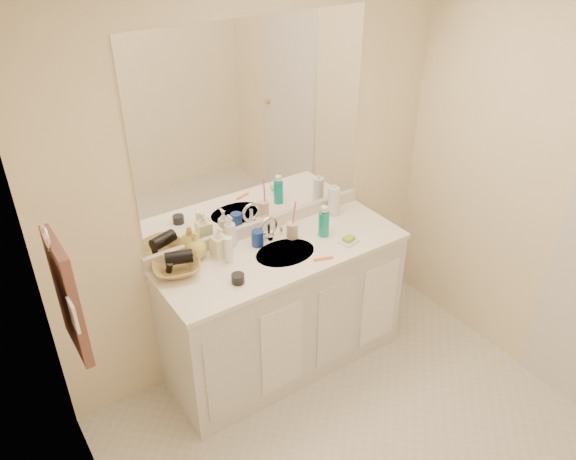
# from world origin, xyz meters

# --- Properties ---
(ceiling) EXTENTS (2.60, 2.60, 0.02)m
(ceiling) POSITION_xyz_m (0.00, 0.00, 2.40)
(ceiling) COLOR white
(ceiling) RESTS_ON wall_back
(wall_back) EXTENTS (2.60, 0.02, 2.40)m
(wall_back) POSITION_xyz_m (0.00, 1.30, 1.20)
(wall_back) COLOR #F8E8C2
(wall_back) RESTS_ON floor
(wall_left) EXTENTS (0.02, 2.60, 2.40)m
(wall_left) POSITION_xyz_m (-1.30, 0.00, 1.20)
(wall_left) COLOR #F8E8C2
(wall_left) RESTS_ON floor
(vanity_cabinet) EXTENTS (1.50, 0.55, 0.85)m
(vanity_cabinet) POSITION_xyz_m (0.00, 1.02, 0.42)
(vanity_cabinet) COLOR silver
(vanity_cabinet) RESTS_ON floor
(countertop) EXTENTS (1.52, 0.57, 0.03)m
(countertop) POSITION_xyz_m (0.00, 1.02, 0.86)
(countertop) COLOR white
(countertop) RESTS_ON vanity_cabinet
(backsplash) EXTENTS (1.52, 0.03, 0.08)m
(backsplash) POSITION_xyz_m (0.00, 1.29, 0.92)
(backsplash) COLOR silver
(backsplash) RESTS_ON countertop
(sink_basin) EXTENTS (0.37, 0.37, 0.02)m
(sink_basin) POSITION_xyz_m (0.00, 1.00, 0.87)
(sink_basin) COLOR beige
(sink_basin) RESTS_ON countertop
(faucet) EXTENTS (0.02, 0.02, 0.11)m
(faucet) POSITION_xyz_m (0.00, 1.18, 0.94)
(faucet) COLOR silver
(faucet) RESTS_ON countertop
(mirror) EXTENTS (1.48, 0.01, 1.20)m
(mirror) POSITION_xyz_m (0.00, 1.29, 1.56)
(mirror) COLOR white
(mirror) RESTS_ON wall_back
(blue_mug) EXTENTS (0.10, 0.10, 0.10)m
(blue_mug) POSITION_xyz_m (-0.09, 1.16, 0.93)
(blue_mug) COLOR navy
(blue_mug) RESTS_ON countertop
(tan_cup) EXTENTS (0.08, 0.08, 0.10)m
(tan_cup) POSITION_xyz_m (0.13, 1.12, 0.93)
(tan_cup) COLOR beige
(tan_cup) RESTS_ON countertop
(toothbrush) EXTENTS (0.02, 0.04, 0.20)m
(toothbrush) POSITION_xyz_m (0.14, 1.12, 1.03)
(toothbrush) COLOR #F741A4
(toothbrush) RESTS_ON tan_cup
(mouthwash_bottle) EXTENTS (0.08, 0.08, 0.16)m
(mouthwash_bottle) POSITION_xyz_m (0.30, 1.03, 0.96)
(mouthwash_bottle) COLOR #0C9688
(mouthwash_bottle) RESTS_ON countertop
(clear_pump_bottle) EXTENTS (0.10, 0.10, 0.19)m
(clear_pump_bottle) POSITION_xyz_m (0.51, 1.20, 0.98)
(clear_pump_bottle) COLOR white
(clear_pump_bottle) RESTS_ON countertop
(soap_dish) EXTENTS (0.13, 0.11, 0.01)m
(soap_dish) POSITION_xyz_m (0.38, 0.88, 0.89)
(soap_dish) COLOR white
(soap_dish) RESTS_ON countertop
(green_soap) EXTENTS (0.08, 0.06, 0.02)m
(green_soap) POSITION_xyz_m (0.38, 0.88, 0.90)
(green_soap) COLOR #89B92D
(green_soap) RESTS_ON soap_dish
(orange_comb) EXTENTS (0.12, 0.06, 0.00)m
(orange_comb) POSITION_xyz_m (0.14, 0.82, 0.88)
(orange_comb) COLOR orange
(orange_comb) RESTS_ON countertop
(dark_jar) EXTENTS (0.08, 0.08, 0.05)m
(dark_jar) POSITION_xyz_m (-0.37, 0.91, 0.91)
(dark_jar) COLOR black
(dark_jar) RESTS_ON countertop
(extra_white_bottle) EXTENTS (0.07, 0.07, 0.16)m
(extra_white_bottle) POSITION_xyz_m (-0.32, 1.11, 0.96)
(extra_white_bottle) COLOR white
(extra_white_bottle) RESTS_ON countertop
(soap_bottle_white) EXTENTS (0.08, 0.08, 0.20)m
(soap_bottle_white) POSITION_xyz_m (-0.23, 1.25, 0.98)
(soap_bottle_white) COLOR white
(soap_bottle_white) RESTS_ON countertop
(soap_bottle_cream) EXTENTS (0.10, 0.10, 0.19)m
(soap_bottle_cream) POSITION_xyz_m (-0.33, 1.19, 0.98)
(soap_bottle_cream) COLOR #FCFBCE
(soap_bottle_cream) RESTS_ON countertop
(soap_bottle_yellow) EXTENTS (0.15, 0.15, 0.17)m
(soap_bottle_yellow) POSITION_xyz_m (-0.45, 1.25, 0.96)
(soap_bottle_yellow) COLOR #D6C353
(soap_bottle_yellow) RESTS_ON countertop
(wicker_basket) EXTENTS (0.33, 0.33, 0.06)m
(wicker_basket) POSITION_xyz_m (-0.61, 1.18, 0.91)
(wicker_basket) COLOR olive
(wicker_basket) RESTS_ON countertop
(hair_dryer) EXTENTS (0.17, 0.12, 0.08)m
(hair_dryer) POSITION_xyz_m (-0.59, 1.18, 0.97)
(hair_dryer) COLOR black
(hair_dryer) RESTS_ON wicker_basket
(towel_ring) EXTENTS (0.01, 0.11, 0.11)m
(towel_ring) POSITION_xyz_m (-1.27, 0.77, 1.55)
(towel_ring) COLOR silver
(towel_ring) RESTS_ON wall_left
(hand_towel) EXTENTS (0.04, 0.32, 0.55)m
(hand_towel) POSITION_xyz_m (-1.25, 0.77, 1.25)
(hand_towel) COLOR #51302B
(hand_towel) RESTS_ON towel_ring
(switch_plate) EXTENTS (0.01, 0.08, 0.13)m
(switch_plate) POSITION_xyz_m (-1.27, 0.57, 1.30)
(switch_plate) COLOR white
(switch_plate) RESTS_ON wall_left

